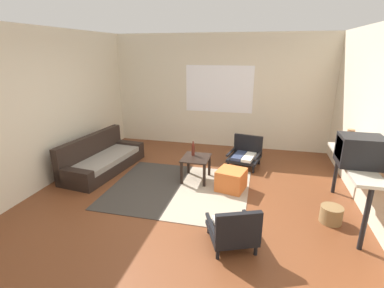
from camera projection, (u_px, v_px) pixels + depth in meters
ground_plane at (188, 202)px, 4.58m from camera, size 7.80×7.80×0.00m
far_wall_with_window at (219, 92)px, 6.99m from camera, size 5.60×0.13×2.70m
side_wall_left at (45, 108)px, 5.04m from camera, size 0.12×6.60×2.70m
area_rug at (179, 189)px, 5.02m from camera, size 2.37×2.03×0.01m
couch at (102, 160)px, 5.77m from camera, size 0.95×1.95×0.70m
coffee_table at (196, 162)px, 5.28m from camera, size 0.49×0.57×0.45m
armchair_by_window at (245, 153)px, 6.00m from camera, size 0.71×0.71×0.60m
armchair_striped_foreground at (233, 230)px, 3.46m from camera, size 0.73×0.75×0.59m
ottoman_orange at (231, 180)px, 4.95m from camera, size 0.54×0.54×0.37m
console_shelf at (353, 168)px, 3.98m from camera, size 0.36×1.64×0.87m
crt_television at (360, 151)px, 3.72m from camera, size 0.52×0.42×0.40m
clay_vase at (349, 144)px, 4.22m from camera, size 0.23×0.23×0.35m
glass_bottle at (193, 150)px, 5.32m from camera, size 0.06×0.06×0.27m
wicker_basket at (331, 214)px, 4.03m from camera, size 0.30×0.30×0.24m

